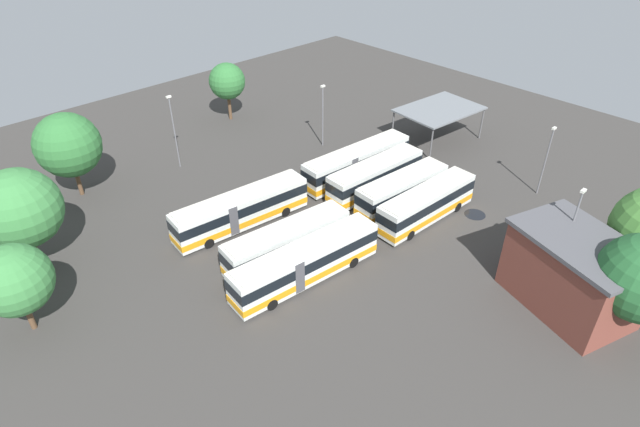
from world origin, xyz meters
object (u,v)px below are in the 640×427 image
Objects in this scene: lamp_post_by_building at (323,113)px; tree_east_edge at (19,209)px; maintenance_shelter at (439,110)px; bus_row0_slot3 at (241,210)px; lamp_post_near_entrance at (569,235)px; tree_northeast at (227,81)px; tree_northwest at (14,280)px; depot_building at (573,273)px; bus_row1_slot2 at (375,176)px; lamp_post_far_corner at (174,129)px; bus_row1_slot1 at (402,190)px; tree_north_edge at (68,145)px; bus_row0_slot0 at (305,263)px; bus_row0_slot1 at (287,242)px; bus_row1_slot0 at (427,204)px; bus_row1_slot3 at (357,162)px; lamp_post_mid_lot at (546,158)px.

lamp_post_by_building is 0.85× the size of tree_east_edge.
tree_east_edge reaches higher than maintenance_shelter.
bus_row0_slot3 is 28.95m from lamp_post_near_entrance.
tree_northeast is (14.19, 21.82, 3.48)m from bus_row0_slot3.
depot_building is at bearing -39.93° from tree_northwest.
bus_row1_slot2 is at bearing -106.43° from lamp_post_by_building.
lamp_post_far_corner is 1.11× the size of tree_northeast.
tree_northwest is (-37.53, -7.12, 0.47)m from lamp_post_by_building.
bus_row1_slot1 is 18.47m from depot_building.
tree_north_edge reaches higher than lamp_post_far_corner.
lamp_post_by_building is at bearing 83.66° from lamp_post_near_entrance.
lamp_post_far_corner is 1.11× the size of lamp_post_by_building.
bus_row0_slot0 is 3.27m from bus_row0_slot1.
lamp_post_far_corner reaches higher than bus_row1_slot1.
bus_row1_slot0 is at bearing -51.10° from tree_north_edge.
bus_row1_slot3 is (15.94, 9.06, 0.00)m from bus_row0_slot0.
tree_northeast is at bearing 30.10° from lamp_post_far_corner.
bus_row0_slot0 is at bearing -73.16° from tree_north_edge.
lamp_post_near_entrance is at bearing -88.43° from bus_row1_slot0.
tree_northwest is (-3.20, -7.78, -0.98)m from tree_east_edge.
bus_row0_slot3 is 15.09m from lamp_post_far_corner.
bus_row1_slot2 is at bearing 86.80° from bus_row1_slot1.
tree_east_edge is 1.23× the size of tree_northwest.
lamp_post_far_corner is at bearing 84.72° from bus_row0_slot1.
tree_northwest reaches higher than maintenance_shelter.
tree_northeast reaches higher than bus_row0_slot1.
bus_row1_slot1 is 34.29m from tree_north_edge.
bus_row1_slot0 is at bearing -93.77° from bus_row1_slot2.
depot_building is at bearing -57.84° from bus_row0_slot1.
bus_row1_slot0 is 18.68m from maintenance_shelter.
depot_building is 1.22× the size of lamp_post_near_entrance.
bus_row1_slot0 is 19.43m from lamp_post_by_building.
bus_row0_slot3 is 1.63× the size of lamp_post_far_corner.
tree_east_edge is (-28.82, 34.58, 2.55)m from depot_building.
bus_row1_slot3 is (1.22, 10.55, 0.00)m from bus_row1_slot0.
bus_row0_slot3 is 1.33× the size of maintenance_shelter.
lamp_post_by_building reaches higher than maintenance_shelter.
tree_north_edge is (-23.10, 25.02, 3.96)m from bus_row1_slot1.
tree_northwest is at bearing -123.00° from tree_north_edge.
bus_row0_slot1 is 7.04m from bus_row0_slot3.
lamp_post_far_corner is 40.21m from lamp_post_mid_lot.
maintenance_shelter is (30.31, 8.58, 2.18)m from bus_row0_slot0.
bus_row1_slot3 is 1.24× the size of depot_building.
depot_building is 42.75m from lamp_post_far_corner.
lamp_post_by_building is at bearing -19.41° from tree_north_edge.
bus_row0_slot0 is 15.09m from bus_row1_slot1.
tree_east_edge is at bearing 150.10° from lamp_post_mid_lot.
lamp_post_far_corner is at bearing 34.09° from tree_northwest.
bus_row1_slot1 is 1.21× the size of tree_north_edge.
lamp_post_by_building is at bearing 71.89° from bus_row1_slot3.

